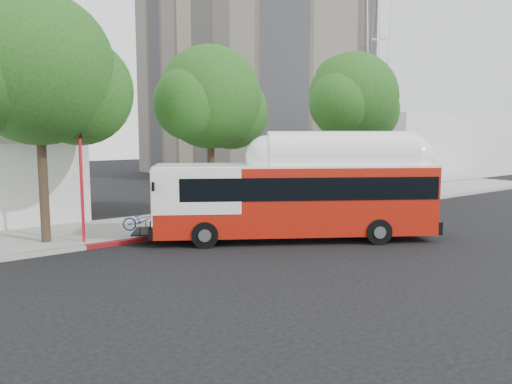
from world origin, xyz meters
The scene contains 11 objects.
ground centered at (0.00, 0.00, 0.00)m, with size 120.00×120.00×0.00m, color black.
sidewalk centered at (0.00, 6.50, 0.07)m, with size 60.00×5.00×0.15m, color gray.
curb_strip centered at (0.00, 3.90, 0.07)m, with size 60.00×0.30×0.15m, color gray.
red_curb_segment centered at (-3.00, 3.90, 0.08)m, with size 10.00×0.32×0.16m, color maroon.
street_tree_left centered at (-8.53, 5.56, 6.60)m, with size 6.67×5.80×9.74m.
street_tree_mid centered at (-0.59, 6.06, 5.91)m, with size 5.75×5.00×8.62m.
street_tree_right centered at (9.44, 5.86, 6.26)m, with size 6.21×5.40×9.18m.
apartment_tower centered at (18.00, 28.00, 17.62)m, with size 18.00×18.00×37.00m.
horizon_block centered at (30.00, 16.00, 3.00)m, with size 20.00×12.00×6.00m, color silver.
transit_bus centered at (-0.44, 0.28, 1.68)m, with size 11.43×8.25×3.60m.
signal_pole centered at (-7.81, 4.62, 2.30)m, with size 0.13×0.42×4.48m.
Camera 1 is at (-14.06, -14.92, 4.51)m, focal length 35.00 mm.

